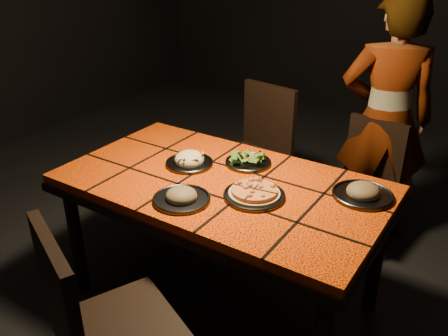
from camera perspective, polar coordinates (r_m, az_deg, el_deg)
The scene contains 11 objects.
room_shell at distance 2.12m, azimuth -0.31°, elevation 16.82°, with size 6.04×7.04×3.08m.
dining_table at distance 2.40m, azimuth -0.26°, elevation -3.15°, with size 1.62×0.92×0.75m.
chair_near at distance 1.91m, azimuth -15.21°, elevation -17.54°, with size 0.57×0.57×0.96m.
chair_far_left at distance 3.32m, azimuth 4.23°, elevation 2.89°, with size 0.49×0.49×0.94m.
chair_far_right at distance 3.12m, azimuth 16.71°, elevation -1.00°, with size 0.42×0.42×0.83m.
diner at distance 3.16m, azimuth 18.86°, elevation 5.49°, with size 0.59×0.38×1.60m, color brown.
plate_pizza at distance 2.20m, azimuth 3.66°, elevation -3.12°, with size 0.29×0.29×0.04m.
plate_pasta at distance 2.51m, azimuth -4.19°, elevation 0.85°, with size 0.25×0.25×0.08m.
plate_salad at distance 2.52m, azimuth 2.94°, elevation 1.01°, with size 0.24×0.24×0.07m.
plate_mushroom_a at distance 2.18m, azimuth -5.14°, elevation -3.42°, with size 0.27×0.27×0.09m.
plate_mushroom_b at distance 2.29m, azimuth 16.38°, elevation -2.79°, with size 0.28×0.28×0.09m.
Camera 1 is at (1.15, -1.74, 1.84)m, focal length 38.00 mm.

